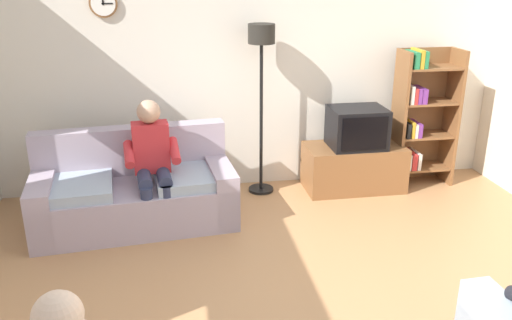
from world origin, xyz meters
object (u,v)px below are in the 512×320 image
tv_stand (354,167)px  tv (357,128)px  floor_lamp (261,63)px  couch (135,193)px  bookshelf (420,116)px  person_on_couch (152,159)px

tv_stand → tv: 0.48m
tv → floor_lamp: size_ratio=0.32×
tv_stand → tv: size_ratio=1.83×
couch → tv_stand: size_ratio=1.79×
bookshelf → floor_lamp: floor_lamp is taller
floor_lamp → person_on_couch: (-1.16, -0.68, -0.75)m
tv → floor_lamp: bearing=173.3°
tv_stand → person_on_couch: size_ratio=0.89×
floor_lamp → person_on_couch: 1.54m
tv → person_on_couch: bearing=-165.8°
bookshelf → couch: bearing=-170.2°
couch → tv_stand: 2.45m
tv_stand → person_on_couch: person_on_couch is taller
couch → floor_lamp: 1.86m
bookshelf → person_on_couch: bearing=-167.6°
tv → person_on_couch: size_ratio=0.48×
couch → tv: bearing=10.6°
bookshelf → person_on_couch: size_ratio=1.26×
bookshelf → person_on_couch: (-2.99, -0.66, -0.10)m
person_on_couch → bookshelf: bearing=12.4°
tv_stand → floor_lamp: (-1.05, 0.10, 1.19)m
couch → tv: tv is taller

